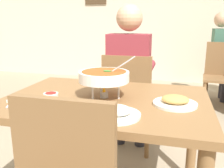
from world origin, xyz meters
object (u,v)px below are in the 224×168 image
Objects in this scene: chair_diner_main at (128,98)px; diner_main at (129,71)px; dining_table_main at (106,115)px; appetizer_plate at (175,102)px; chair_bg_window at (221,72)px; patron_bg_middle at (222,51)px; curry_bowl at (104,77)px; sauce_dish at (51,94)px; rice_plate at (116,113)px.

diner_main reaches higher than chair_diner_main.
appetizer_plate reaches higher than dining_table_main.
dining_table_main is 0.73m from chair_diner_main.
chair_bg_window is 0.69× the size of patron_bg_middle.
curry_bowl is (-0.01, -0.75, 0.11)m from diner_main.
patron_bg_middle is (1.03, 1.84, 0.00)m from diner_main.
chair_bg_window is at bearing -96.24° from patron_bg_middle.
appetizer_plate reaches higher than sauce_dish.
chair_diner_main and chair_bg_window have the same top height.
patron_bg_middle reaches higher than sauce_dish.
chair_bg_window reaches higher than rice_plate.
diner_main is 1.46× the size of chair_bg_window.
curry_bowl reaches higher than chair_diner_main.
chair_bg_window is at bearing 59.44° from sauce_dish.
patron_bg_middle is (0.90, 2.87, 0.00)m from rice_plate.
dining_table_main is 0.24m from curry_bowl.
diner_main reaches higher than dining_table_main.
chair_diner_main is (-0.00, 0.72, -0.11)m from dining_table_main.
diner_main is 1.00× the size of patron_bg_middle.
curry_bowl is 1.39× the size of appetizer_plate.
dining_table_main is 0.36m from sauce_dish.
diner_main reaches higher than curry_bowl.
appetizer_plate is at bearing -62.59° from diner_main.
rice_plate is at bearing -82.42° from chair_diner_main.
diner_main is 5.46× the size of rice_plate.
dining_table_main is 0.92× the size of patron_bg_middle.
appetizer_plate is at bearing -104.69° from chair_bg_window.
rice_plate and appetizer_plate have the same top height.
appetizer_plate is (0.40, -0.78, -0.00)m from diner_main.
rice_plate is 0.18× the size of patron_bg_middle.
chair_diner_main is 1.03m from rice_plate.
curry_bowl is 0.33m from rice_plate.
sauce_dish is (-0.32, -0.06, -0.12)m from curry_bowl.
diner_main is at bearing 90.00° from chair_diner_main.
diner_main is (0.00, 0.75, 0.13)m from dining_table_main.
diner_main is at bearing -119.16° from patron_bg_middle.
diner_main is 1.75m from chair_bg_window.
curry_bowl is 0.37× the size of chair_bg_window.
curry_bowl is 2.41m from chair_bg_window.
diner_main is 0.88m from appetizer_plate.
dining_table_main is at bearing -90.00° from diner_main.
appetizer_plate is 0.27× the size of chair_bg_window.
curry_bowl is at bearing -111.88° from patron_bg_middle.
chair_diner_main is 1.76m from chair_bg_window.
curry_bowl is at bearing 117.00° from rice_plate.
rice_plate is at bearing -109.12° from chair_bg_window.
diner_main is at bearing 89.14° from curry_bowl.
sauce_dish is (-0.47, 0.22, -0.01)m from rice_plate.
rice_plate is at bearing -63.00° from curry_bowl.
diner_main reaches higher than sauce_dish.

